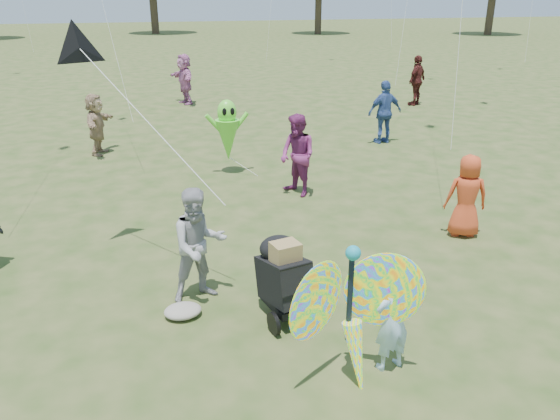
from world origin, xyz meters
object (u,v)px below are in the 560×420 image
object	(u,v)px
crowd_d	(96,124)
crowd_h	(417,80)
crowd_c	(385,112)
butterfly_kite	(353,315)
adult_man	(199,245)
crowd_j	(184,79)
crowd_a	(467,196)
alien_kite	(228,133)
crowd_e	(297,156)
jogging_stroller	(283,274)
child_girl	(392,321)

from	to	relation	value
crowd_d	crowd_h	world-z (taller)	crowd_h
crowd_c	butterfly_kite	bearing A→B (deg)	56.44
adult_man	crowd_d	size ratio (longest dim) A/B	1.01
butterfly_kite	crowd_j	bearing A→B (deg)	88.98
crowd_a	crowd_c	xyz separation A→B (m)	(1.50, 6.17, 0.15)
crowd_d	alien_kite	distance (m)	3.94
crowd_a	crowd_e	bearing A→B (deg)	-32.34
crowd_c	jogging_stroller	world-z (taller)	crowd_c
alien_kite	crowd_a	bearing A→B (deg)	-54.88
crowd_e	jogging_stroller	xyz separation A→B (m)	(-1.61, -4.37, -0.24)
crowd_c	jogging_stroller	distance (m)	9.38
crowd_h	butterfly_kite	bearing A→B (deg)	25.01
crowd_a	crowd_d	xyz separation A→B (m)	(-6.21, 7.22, 0.07)
child_girl	crowd_d	xyz separation A→B (m)	(-3.29, 10.18, 0.19)
alien_kite	crowd_c	bearing A→B (deg)	18.02
adult_man	crowd_c	bearing A→B (deg)	38.90
crowd_e	crowd_c	bearing A→B (deg)	111.52
crowd_a	crowd_h	world-z (taller)	crowd_h
crowd_j	crowd_a	bearing A→B (deg)	-1.58
adult_man	butterfly_kite	distance (m)	2.55
crowd_d	crowd_j	xyz separation A→B (m)	(3.08, 6.43, 0.14)
adult_man	crowd_e	size ratio (longest dim) A/B	0.95
crowd_d	jogging_stroller	bearing A→B (deg)	-146.59
jogging_stroller	adult_man	bearing A→B (deg)	131.10
crowd_e	crowd_j	xyz separation A→B (m)	(-0.98, 10.86, 0.08)
crowd_c	butterfly_kite	size ratio (longest dim) A/B	0.96
adult_man	crowd_d	distance (m)	8.19
crowd_e	adult_man	bearing A→B (deg)	-56.68
jogging_stroller	butterfly_kite	bearing A→B (deg)	-88.40
adult_man	crowd_e	distance (m)	4.44
jogging_stroller	butterfly_kite	size ratio (longest dim) A/B	0.61
crowd_e	crowd_j	distance (m)	10.91
crowd_a	crowd_d	world-z (taller)	crowd_d
crowd_j	alien_kite	xyz separation A→B (m)	(-0.12, -9.02, 0.04)
child_girl	crowd_c	bearing A→B (deg)	-125.38
alien_kite	adult_man	bearing A→B (deg)	-105.14
crowd_d	butterfly_kite	bearing A→B (deg)	-146.96
jogging_stroller	crowd_c	bearing A→B (deg)	44.52
crowd_h	crowd_j	xyz separation A→B (m)	(-8.32, 2.71, 0.01)
crowd_h	butterfly_kite	world-z (taller)	crowd_h
crowd_c	butterfly_kite	xyz separation A→B (m)	(-4.93, -9.21, -0.05)
crowd_c	crowd_j	world-z (taller)	crowd_j
crowd_c	alien_kite	bearing A→B (deg)	12.65
crowd_e	alien_kite	world-z (taller)	alien_kite
alien_kite	crowd_e	bearing A→B (deg)	-59.21
crowd_c	crowd_j	size ratio (longest dim) A/B	0.94
crowd_j	butterfly_kite	world-z (taller)	crowd_j
crowd_j	jogging_stroller	xyz separation A→B (m)	(-0.63, -15.23, -0.32)
adult_man	crowd_d	xyz separation A→B (m)	(-1.48, 8.06, -0.01)
child_girl	alien_kite	world-z (taller)	alien_kite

